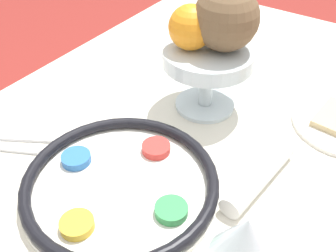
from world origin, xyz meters
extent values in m
cylinder|color=white|center=(-0.12, 0.03, 0.75)|extent=(0.32, 0.32, 0.01)
torus|color=black|center=(-0.12, 0.03, 0.77)|extent=(0.32, 0.32, 0.02)
cylinder|color=red|center=(-0.02, 0.03, 0.77)|extent=(0.05, 0.05, 0.01)
cylinder|color=#2D6BB7|center=(-0.12, 0.13, 0.77)|extent=(0.05, 0.05, 0.01)
cylinder|color=gold|center=(-0.22, 0.03, 0.77)|extent=(0.05, 0.05, 0.01)
cylinder|color=#33934C|center=(-0.12, -0.07, 0.77)|extent=(0.05, 0.05, 0.01)
cone|color=silver|center=(-0.17, -0.20, 0.86)|extent=(0.08, 0.08, 0.07)
cylinder|color=silver|center=(0.15, 0.03, 0.75)|extent=(0.12, 0.12, 0.01)
cylinder|color=silver|center=(0.15, 0.03, 0.80)|extent=(0.03, 0.03, 0.09)
cylinder|color=silver|center=(0.15, 0.03, 0.87)|extent=(0.18, 0.18, 0.03)
sphere|color=orange|center=(0.14, 0.06, 0.92)|extent=(0.08, 0.08, 0.08)
sphere|color=brown|center=(0.17, 0.01, 0.94)|extent=(0.12, 0.12, 0.12)
cylinder|color=white|center=(0.02, -0.15, 0.77)|extent=(0.18, 0.05, 0.04)
cylinder|color=silver|center=(0.49, 0.19, 0.78)|extent=(0.06, 0.06, 0.07)
cube|color=silver|center=(-0.15, 0.30, 0.75)|extent=(0.12, 0.18, 0.01)
camera|label=1|loc=(-0.43, -0.28, 1.24)|focal=42.00mm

